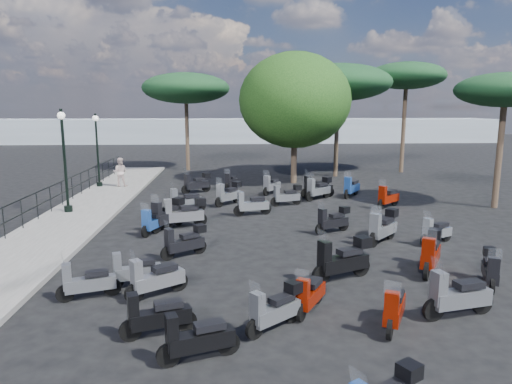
{
  "coord_description": "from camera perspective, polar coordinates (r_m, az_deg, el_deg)",
  "views": [
    {
      "loc": [
        -0.13,
        -16.06,
        4.56
      ],
      "look_at": [
        0.91,
        1.91,
        1.2
      ],
      "focal_mm": 32.0,
      "sensor_mm": 36.0,
      "label": 1
    }
  ],
  "objects": [
    {
      "name": "pedestrian_far",
      "position": [
        26.77,
        -16.63,
        2.4
      ],
      "size": [
        0.81,
        0.64,
        1.62
      ],
      "primitive_type": "imported",
      "rotation": [
        0.0,
        0.0,
        3.1
      ],
      "color": "beige",
      "rests_on": "sidewalk"
    },
    {
      "name": "scooter_15",
      "position": [
        19.41,
        -0.57,
        -1.61
      ],
      "size": [
        1.65,
        0.67,
        1.33
      ],
      "rotation": [
        0.0,
        0.0,
        1.82
      ],
      "color": "black",
      "rests_on": "ground"
    },
    {
      "name": "scooter_0",
      "position": [
        11.87,
        -20.38,
        -10.57
      ],
      "size": [
        1.46,
        0.68,
        1.2
      ],
      "rotation": [
        0.0,
        0.0,
        1.89
      ],
      "color": "black",
      "rests_on": "ground"
    },
    {
      "name": "railing",
      "position": [
        20.69,
        -25.02,
        -0.63
      ],
      "size": [
        0.04,
        26.04,
        1.1
      ],
      "color": "black",
      "rests_on": "sidewalk"
    },
    {
      "name": "scooter_17",
      "position": [
        24.16,
        1.94,
        0.8
      ],
      "size": [
        1.06,
        1.44,
        1.34
      ],
      "rotation": [
        0.0,
        0.0,
        2.54
      ],
      "color": "black",
      "rests_on": "ground"
    },
    {
      "name": "scooter_6",
      "position": [
        11.51,
        -12.47,
        -10.59
      ],
      "size": [
        1.42,
        1.04,
        1.32
      ],
      "rotation": [
        0.0,
        0.0,
        2.17
      ],
      "color": "black",
      "rests_on": "ground"
    },
    {
      "name": "scooter_10",
      "position": [
        21.52,
        -3.47,
        -0.27
      ],
      "size": [
        1.28,
        1.4,
        1.38
      ],
      "rotation": [
        0.0,
        0.0,
        2.42
      ],
      "color": "black",
      "rests_on": "ground"
    },
    {
      "name": "scooter_14",
      "position": [
        16.99,
        9.58,
        -3.54
      ],
      "size": [
        1.41,
        0.89,
        1.22
      ],
      "rotation": [
        0.0,
        0.0,
        2.06
      ],
      "color": "black",
      "rests_on": "ground"
    },
    {
      "name": "lamp_post_1",
      "position": [
        20.78,
        -22.85,
        4.41
      ],
      "size": [
        0.62,
        1.23,
        4.34
      ],
      "rotation": [
        0.0,
        0.0,
        0.33
      ],
      "color": "black",
      "rests_on": "sidewalk"
    },
    {
      "name": "scooter_23",
      "position": [
        23.39,
        7.61,
        0.51
      ],
      "size": [
        1.81,
        0.75,
        1.47
      ],
      "rotation": [
        0.0,
        0.0,
        1.83
      ],
      "color": "black",
      "rests_on": "ground"
    },
    {
      "name": "pine_0",
      "position": [
        30.69,
        10.24,
        13.29
      ],
      "size": [
        6.84,
        6.84,
        7.31
      ],
      "color": "#38281E",
      "rests_on": "ground"
    },
    {
      "name": "scooter_11",
      "position": [
        25.71,
        -3.15,
        1.3
      ],
      "size": [
        0.79,
        1.44,
        1.22
      ],
      "rotation": [
        0.0,
        0.0,
        2.72
      ],
      "color": "black",
      "rests_on": "ground"
    },
    {
      "name": "scooter_9",
      "position": [
        17.64,
        -9.01,
        -2.69
      ],
      "size": [
        1.79,
        0.86,
        1.47
      ],
      "rotation": [
        0.0,
        0.0,
        1.89
      ],
      "color": "black",
      "rests_on": "ground"
    },
    {
      "name": "scooter_24",
      "position": [
        11.12,
        23.87,
        -11.86
      ],
      "size": [
        1.76,
        0.67,
        1.41
      ],
      "rotation": [
        0.0,
        0.0,
        1.79
      ],
      "color": "black",
      "rests_on": "ground"
    },
    {
      "name": "scooter_4",
      "position": [
        20.14,
        -8.79,
        -1.21
      ],
      "size": [
        1.66,
        0.91,
        1.41
      ],
      "rotation": [
        0.0,
        0.0,
        1.99
      ],
      "color": "black",
      "rests_on": "ground"
    },
    {
      "name": "scooter_19",
      "position": [
        10.21,
        16.88,
        -13.82
      ],
      "size": [
        0.86,
        1.41,
        1.23
      ],
      "rotation": [
        0.0,
        0.0,
        2.66
      ],
      "color": "black",
      "rests_on": "ground"
    },
    {
      "name": "broadleaf_tree",
      "position": [
        27.6,
        4.88,
        11.33
      ],
      "size": [
        6.63,
        6.63,
        7.77
      ],
      "color": "#38281E",
      "rests_on": "ground"
    },
    {
      "name": "scooter_13",
      "position": [
        12.47,
        10.78,
        -8.36
      ],
      "size": [
        1.74,
        0.98,
        1.47
      ],
      "rotation": [
        0.0,
        0.0,
        1.99
      ],
      "color": "black",
      "rests_on": "ground"
    },
    {
      "name": "scooter_31",
      "position": [
        12.29,
        -14.88,
        -9.52
      ],
      "size": [
        1.46,
        0.68,
        1.2
      ],
      "rotation": [
        0.0,
        0.0,
        1.89
      ],
      "color": "black",
      "rests_on": "ground"
    },
    {
      "name": "scooter_28",
      "position": [
        21.73,
        16.15,
        -0.68
      ],
      "size": [
        1.35,
        1.23,
        1.37
      ],
      "rotation": [
        0.0,
        0.0,
        2.3
      ],
      "color": "black",
      "rests_on": "ground"
    },
    {
      "name": "scooter_1",
      "position": [
        9.68,
        -12.32,
        -14.94
      ],
      "size": [
        1.51,
        0.71,
        1.24
      ],
      "rotation": [
        0.0,
        0.0,
        1.89
      ],
      "color": "black",
      "rests_on": "ground"
    },
    {
      "name": "lamp_post_2",
      "position": [
        27.03,
        -19.24,
        5.55
      ],
      "size": [
        0.59,
        1.15,
        4.06
      ],
      "rotation": [
        0.0,
        0.0,
        0.34
      ],
      "color": "black",
      "rests_on": "sidewalk"
    },
    {
      "name": "scooter_22",
      "position": [
        23.89,
        11.83,
        0.54
      ],
      "size": [
        1.14,
        1.51,
        1.42
      ],
      "rotation": [
        0.0,
        0.0,
        2.52
      ],
      "color": "black",
      "rests_on": "ground"
    },
    {
      "name": "scooter_20",
      "position": [
        13.71,
        21.0,
        -7.2
      ],
      "size": [
        1.12,
        1.63,
        1.45
      ],
      "rotation": [
        0.0,
        0.0,
        2.6
      ],
      "color": "black",
      "rests_on": "ground"
    },
    {
      "name": "scooter_30",
      "position": [
        8.73,
        -7.42,
        -17.77
      ],
      "size": [
        1.51,
        0.71,
        1.24
      ],
      "rotation": [
        0.0,
        0.0,
        1.89
      ],
      "color": "black",
      "rests_on": "ground"
    },
    {
      "name": "sidewalk",
      "position": [
        20.59,
        -21.27,
        -2.74
      ],
      "size": [
        3.0,
        30.0,
        0.15
      ],
      "primitive_type": "cube",
      "color": "slate",
      "rests_on": "ground"
    },
    {
      "name": "scooter_2",
      "position": [
        17.03,
        -12.67,
        -3.69
      ],
      "size": [
        0.81,
        1.5,
        1.27
      ],
      "rotation": [
        0.0,
        0.0,
        2.73
      ],
      "color": "black",
      "rests_on": "ground"
    },
    {
      "name": "scooter_3",
      "position": [
        17.57,
        -10.98,
        -2.82
      ],
      "size": [
        1.16,
        1.62,
        1.46
      ],
      "rotation": [
        0.0,
        0.0,
        2.56
      ],
      "color": "black",
      "rests_on": "ground"
    },
    {
      "name": "pine_2",
      "position": [
        33.64,
        -8.76,
        12.68
      ],
      "size": [
        6.24,
        6.24,
        6.97
      ],
      "color": "#38281E",
      "rests_on": "ground"
    },
    {
      "name": "scooter_29",
      "position": [
        22.94,
        7.84,
        0.38
      ],
      "size": [
        1.5,
        1.28,
        1.43
      ],
      "rotation": [
        0.0,
        0.0,
        2.25
      ],
      "color": "black",
      "rests_on": "ground"
    },
    {
      "name": "scooter_21",
      "position": [
        16.65,
        15.0,
        -4.13
      ],
      "size": [
        0.85,
        1.48,
        1.27
      ],
      "rotation": [
        0.0,
        0.0,
        2.7
      ],
      "color": "black",
      "rests_on": "ground"
    },
    {
      "name": "scooter_26",
      "position": [
        16.56,
        21.56,
        -4.67
      ],
      "size": [
        1.38,
        0.85,
        1.21
      ],
      "rotation": [
        0.0,
        0.0,
        2.07
      ],
      "color": "black",
      "rests_on": "ground"
    },
    {
      "name": "scooter_7",
      "position": [
        9.71,
        2.4,
        -14.44
      ],
      "size": [
        1.28,
        1.07,
        1.21
      ],
      "rotation": [
        0.0,
        0.0,
        2.24
      ],
      "color": "black",
      "rests_on": "ground"
    },
    {
      "name": "scooter_8",
      "position": [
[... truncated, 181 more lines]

